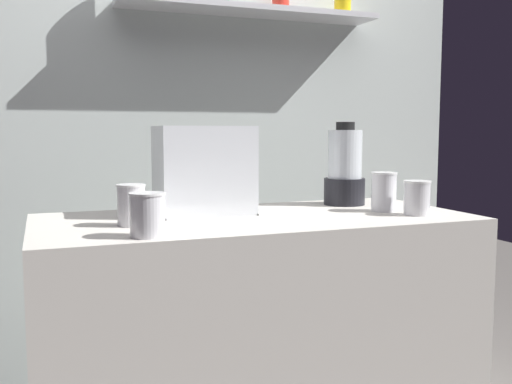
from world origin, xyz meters
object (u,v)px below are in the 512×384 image
at_px(juice_cup_pomegranate_middle, 384,194).
at_px(juice_cup_beet_left, 148,218).
at_px(juice_cup_mango_right, 417,200).
at_px(juice_cup_mango_far_left, 131,208).
at_px(blender_pitcher, 345,170).
at_px(carrot_display_bin, 203,187).

bearing_deg(juice_cup_pomegranate_middle, juice_cup_beet_left, -166.59).
bearing_deg(juice_cup_mango_right, juice_cup_beet_left, -174.46).
xyz_separation_m(juice_cup_beet_left, juice_cup_pomegranate_middle, (0.85, 0.20, 0.01)).
bearing_deg(juice_cup_mango_far_left, blender_pitcher, 14.73).
height_order(blender_pitcher, juice_cup_mango_far_left, blender_pitcher).
height_order(juice_cup_mango_far_left, juice_cup_pomegranate_middle, juice_cup_pomegranate_middle).
distance_m(carrot_display_bin, juice_cup_beet_left, 0.44).
height_order(blender_pitcher, juice_cup_beet_left, blender_pitcher).
distance_m(carrot_display_bin, juice_cup_mango_far_left, 0.31).
xyz_separation_m(carrot_display_bin, blender_pitcher, (0.57, 0.05, 0.04)).
bearing_deg(juice_cup_mango_far_left, juice_cup_beet_left, -86.19).
height_order(blender_pitcher, juice_cup_mango_right, blender_pitcher).
bearing_deg(carrot_display_bin, juice_cup_pomegranate_middle, -14.86).
distance_m(juice_cup_beet_left, juice_cup_pomegranate_middle, 0.88).
distance_m(juice_cup_mango_far_left, juice_cup_pomegranate_middle, 0.87).
relative_size(carrot_display_bin, juice_cup_mango_right, 2.73).
bearing_deg(blender_pitcher, juice_cup_mango_right, -74.73).
relative_size(carrot_display_bin, blender_pitcher, 1.00).
bearing_deg(blender_pitcher, juice_cup_mango_far_left, -165.27).
bearing_deg(juice_cup_pomegranate_middle, juice_cup_mango_far_left, -179.61).
height_order(carrot_display_bin, blender_pitcher, blender_pitcher).
distance_m(juice_cup_beet_left, juice_cup_mango_right, 0.91).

